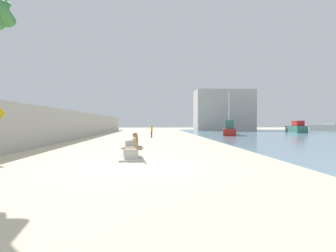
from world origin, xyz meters
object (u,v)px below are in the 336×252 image
person_walking (152,130)px  bench_near (131,154)px  bench_far (132,144)px  boat_mid_bay (327,127)px  boat_far_right (229,129)px  boat_nearest (296,128)px

person_walking → bench_near: bearing=-92.9°
bench_near → person_walking: (0.86, 16.80, 0.63)m
person_walking → bench_far: bearing=-96.1°
bench_far → boat_mid_bay: 47.48m
bench_near → boat_far_right: boat_far_right is taller
boat_far_right → boat_mid_bay: size_ratio=1.31×
bench_near → boat_far_right: bearing=64.2°
bench_far → boat_far_right: bearing=56.7°
bench_near → boat_nearest: boat_nearest is taller
person_walking → boat_far_right: (10.19, 6.03, -0.12)m
boat_far_right → boat_mid_bay: (23.37, 15.01, 0.04)m
bench_far → bench_near: bearing=-86.4°
bench_far → person_walking: 11.38m
bench_far → boat_far_right: size_ratio=0.28×
bench_far → person_walking: bearing=83.9°
bench_near → boat_nearest: bearing=51.5°
bench_far → boat_mid_bay: size_ratio=0.36×
bench_near → person_walking: person_walking is taller
boat_mid_bay → boat_nearest: bearing=-144.5°
person_walking → boat_far_right: 11.84m
boat_nearest → boat_far_right: size_ratio=0.81×
boat_nearest → boat_mid_bay: 12.16m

